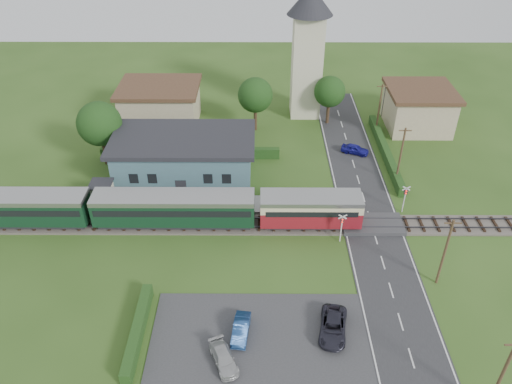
{
  "coord_description": "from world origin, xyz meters",
  "views": [
    {
      "loc": [
        -1.61,
        -37.77,
        31.77
      ],
      "look_at": [
        -1.82,
        4.0,
        2.78
      ],
      "focal_mm": 35.0,
      "sensor_mm": 36.0,
      "label": 1
    }
  ],
  "objects_px": {
    "church_tower": "(308,43)",
    "station_building": "(184,157)",
    "car_park_dark": "(333,327)",
    "pedestrian_far": "(113,198)",
    "pedestrian_near": "(237,200)",
    "car_park_silver": "(224,358)",
    "crossing_signal_near": "(342,224)",
    "car_park_blue": "(241,329)",
    "car_on_road": "(355,149)",
    "train": "(142,208)",
    "house_west": "(160,104)",
    "house_east": "(418,108)",
    "crossing_signal_far": "(405,195)",
    "equipment_hut": "(103,193)"
  },
  "relations": [
    {
      "from": "crossing_signal_near",
      "to": "car_park_blue",
      "type": "height_order",
      "value": "crossing_signal_near"
    },
    {
      "from": "equipment_hut",
      "to": "train",
      "type": "height_order",
      "value": "train"
    },
    {
      "from": "crossing_signal_far",
      "to": "station_building",
      "type": "bearing_deg",
      "value": 164.37
    },
    {
      "from": "equipment_hut",
      "to": "crossing_signal_far",
      "type": "relative_size",
      "value": 0.78
    },
    {
      "from": "train",
      "to": "car_park_silver",
      "type": "relative_size",
      "value": 12.08
    },
    {
      "from": "station_building",
      "to": "pedestrian_far",
      "type": "relative_size",
      "value": 8.35
    },
    {
      "from": "station_building",
      "to": "crossing_signal_near",
      "type": "distance_m",
      "value": 19.98
    },
    {
      "from": "house_east",
      "to": "car_on_road",
      "type": "bearing_deg",
      "value": -141.89
    },
    {
      "from": "car_park_blue",
      "to": "train",
      "type": "bearing_deg",
      "value": 133.16
    },
    {
      "from": "crossing_signal_near",
      "to": "crossing_signal_far",
      "type": "xyz_separation_m",
      "value": [
        7.2,
        4.8,
        0.0
      ]
    },
    {
      "from": "church_tower",
      "to": "car_on_road",
      "type": "relative_size",
      "value": 5.15
    },
    {
      "from": "crossing_signal_near",
      "to": "car_park_blue",
      "type": "relative_size",
      "value": 0.96
    },
    {
      "from": "car_park_blue",
      "to": "pedestrian_near",
      "type": "height_order",
      "value": "pedestrian_near"
    },
    {
      "from": "church_tower",
      "to": "pedestrian_near",
      "type": "relative_size",
      "value": 10.35
    },
    {
      "from": "equipment_hut",
      "to": "crossing_signal_far",
      "type": "bearing_deg",
      "value": -1.46
    },
    {
      "from": "house_east",
      "to": "car_on_road",
      "type": "relative_size",
      "value": 2.58
    },
    {
      "from": "house_east",
      "to": "car_park_dark",
      "type": "distance_m",
      "value": 38.93
    },
    {
      "from": "church_tower",
      "to": "house_west",
      "type": "distance_m",
      "value": 21.55
    },
    {
      "from": "crossing_signal_near",
      "to": "car_park_blue",
      "type": "bearing_deg",
      "value": -129.27
    },
    {
      "from": "train",
      "to": "crossing_signal_far",
      "type": "xyz_separation_m",
      "value": [
        26.75,
        2.39,
        -0.04
      ]
    },
    {
      "from": "equipment_hut",
      "to": "pedestrian_far",
      "type": "bearing_deg",
      "value": -20.72
    },
    {
      "from": "church_tower",
      "to": "house_east",
      "type": "distance_m",
      "value": 17.21
    },
    {
      "from": "house_east",
      "to": "pedestrian_near",
      "type": "xyz_separation_m",
      "value": [
        -23.79,
        -19.3,
        -1.5
      ]
    },
    {
      "from": "house_east",
      "to": "crossing_signal_near",
      "type": "height_order",
      "value": "house_east"
    },
    {
      "from": "station_building",
      "to": "house_east",
      "type": "height_order",
      "value": "house_east"
    },
    {
      "from": "car_park_dark",
      "to": "pedestrian_far",
      "type": "xyz_separation_m",
      "value": [
        -21.14,
        16.32,
        0.71
      ]
    },
    {
      "from": "train",
      "to": "car_park_silver",
      "type": "height_order",
      "value": "train"
    },
    {
      "from": "crossing_signal_far",
      "to": "car_on_road",
      "type": "bearing_deg",
      "value": 104.22
    },
    {
      "from": "car_park_dark",
      "to": "church_tower",
      "type": "bearing_deg",
      "value": 99.3
    },
    {
      "from": "house_west",
      "to": "car_park_dark",
      "type": "relative_size",
      "value": 2.44
    },
    {
      "from": "train",
      "to": "crossing_signal_far",
      "type": "bearing_deg",
      "value": 5.11
    },
    {
      "from": "pedestrian_near",
      "to": "car_park_silver",
      "type": "bearing_deg",
      "value": 81.68
    },
    {
      "from": "car_park_blue",
      "to": "car_park_silver",
      "type": "bearing_deg",
      "value": -107.63
    },
    {
      "from": "equipment_hut",
      "to": "house_west",
      "type": "distance_m",
      "value": 20.05
    },
    {
      "from": "church_tower",
      "to": "car_on_road",
      "type": "height_order",
      "value": "church_tower"
    },
    {
      "from": "house_east",
      "to": "pedestrian_near",
      "type": "distance_m",
      "value": 30.67
    },
    {
      "from": "train",
      "to": "house_west",
      "type": "xyz_separation_m",
      "value": [
        -1.85,
        23.0,
        0.61
      ]
    },
    {
      "from": "station_building",
      "to": "pedestrian_near",
      "type": "relative_size",
      "value": 9.41
    },
    {
      "from": "crossing_signal_near",
      "to": "car_park_silver",
      "type": "distance_m",
      "value": 17.66
    },
    {
      "from": "station_building",
      "to": "pedestrian_near",
      "type": "bearing_deg",
      "value": -45.39
    },
    {
      "from": "crossing_signal_near",
      "to": "house_east",
      "type": "bearing_deg",
      "value": 60.87
    },
    {
      "from": "church_tower",
      "to": "station_building",
      "type": "bearing_deg",
      "value": -131.41
    },
    {
      "from": "equipment_hut",
      "to": "pedestrian_far",
      "type": "distance_m",
      "value": 1.31
    },
    {
      "from": "station_building",
      "to": "car_on_road",
      "type": "height_order",
      "value": "station_building"
    },
    {
      "from": "crossing_signal_near",
      "to": "pedestrian_far",
      "type": "bearing_deg",
      "value": 167.47
    },
    {
      "from": "crossing_signal_far",
      "to": "pedestrian_near",
      "type": "xyz_separation_m",
      "value": [
        -17.39,
        0.3,
        -0.84
      ]
    },
    {
      "from": "equipment_hut",
      "to": "car_on_road",
      "type": "bearing_deg",
      "value": 21.72
    },
    {
      "from": "house_west",
      "to": "car_park_blue",
      "type": "distance_m",
      "value": 38.8
    },
    {
      "from": "station_building",
      "to": "crossing_signal_far",
      "type": "bearing_deg",
      "value": -15.63
    },
    {
      "from": "crossing_signal_near",
      "to": "crossing_signal_far",
      "type": "distance_m",
      "value": 8.65
    }
  ]
}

